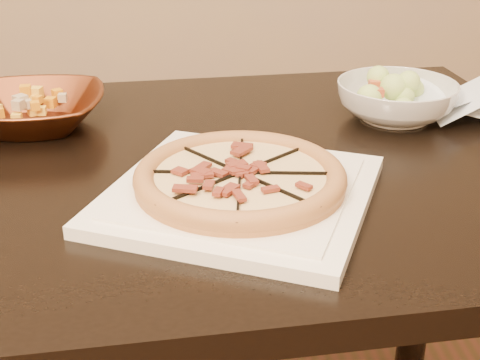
{
  "coord_description": "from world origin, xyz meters",
  "views": [
    {
      "loc": [
        -0.05,
        -0.81,
        1.16
      ],
      "look_at": [
        0.01,
        -0.01,
        0.78
      ],
      "focal_mm": 50.0,
      "sensor_mm": 36.0,
      "label": 1
    }
  ],
  "objects_px": {
    "bronze_bowl": "(33,111)",
    "pizza": "(240,177)",
    "salad_bowl": "(396,101)",
    "dining_table": "(161,225)",
    "plate": "(240,193)"
  },
  "relations": [
    {
      "from": "dining_table",
      "to": "bronze_bowl",
      "type": "distance_m",
      "value": 0.3
    },
    {
      "from": "salad_bowl",
      "to": "bronze_bowl",
      "type": "bearing_deg",
      "value": 179.72
    },
    {
      "from": "plate",
      "to": "salad_bowl",
      "type": "xyz_separation_m",
      "value": [
        0.3,
        0.3,
        0.02
      ]
    },
    {
      "from": "plate",
      "to": "pizza",
      "type": "bearing_deg",
      "value": 77.75
    },
    {
      "from": "dining_table",
      "to": "pizza",
      "type": "distance_m",
      "value": 0.23
    },
    {
      "from": "pizza",
      "to": "salad_bowl",
      "type": "xyz_separation_m",
      "value": [
        0.3,
        0.3,
        -0.0
      ]
    },
    {
      "from": "pizza",
      "to": "salad_bowl",
      "type": "relative_size",
      "value": 1.35
    },
    {
      "from": "bronze_bowl",
      "to": "salad_bowl",
      "type": "xyz_separation_m",
      "value": [
        0.63,
        -0.0,
        0.0
      ]
    },
    {
      "from": "bronze_bowl",
      "to": "pizza",
      "type": "bearing_deg",
      "value": -42.21
    },
    {
      "from": "plate",
      "to": "bronze_bowl",
      "type": "bearing_deg",
      "value": 137.79
    },
    {
      "from": "pizza",
      "to": "plate",
      "type": "bearing_deg",
      "value": -102.25
    },
    {
      "from": "dining_table",
      "to": "pizza",
      "type": "relative_size",
      "value": 4.9
    },
    {
      "from": "plate",
      "to": "salad_bowl",
      "type": "height_order",
      "value": "salad_bowl"
    },
    {
      "from": "plate",
      "to": "salad_bowl",
      "type": "relative_size",
      "value": 2.09
    },
    {
      "from": "salad_bowl",
      "to": "dining_table",
      "type": "bearing_deg",
      "value": -158.96
    }
  ]
}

